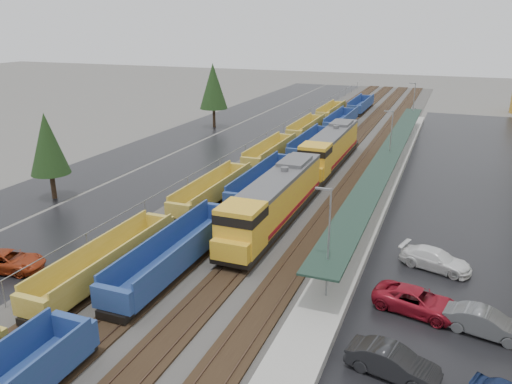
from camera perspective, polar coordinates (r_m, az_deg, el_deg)
ballast_strip at (r=71.99m, az=8.31°, el=4.60°), size 20.00×160.00×0.08m
trackbed at (r=71.96m, az=8.32°, el=4.69°), size 14.60×160.00×0.22m
west_parking_lot at (r=76.68m, az=-2.69°, el=5.62°), size 10.00×160.00×0.02m
west_road at (r=81.20m, az=-9.18°, el=6.14°), size 9.00×160.00×0.02m
east_commuter_lot at (r=60.71m, az=23.67°, el=0.48°), size 16.00×100.00×0.02m
station_platform at (r=60.74m, az=14.84°, el=2.19°), size 3.00×80.00×8.00m
chainlink_fence at (r=72.86m, az=0.76°, el=6.23°), size 0.08×160.04×2.02m
tree_west_near at (r=54.83m, az=-22.73°, el=5.09°), size 3.96×3.96×9.00m
tree_west_far at (r=87.75m, az=-4.91°, el=11.96°), size 4.84×4.84×11.00m
locomotive_lead at (r=44.01m, az=2.07°, el=-1.04°), size 3.18×20.92×4.74m
locomotive_trail at (r=63.39m, az=8.46°, el=4.96°), size 3.18×20.92×4.74m
well_string_yellow at (r=50.97m, az=-4.90°, el=0.09°), size 2.59×117.87×2.30m
well_string_blue at (r=53.46m, az=1.14°, el=1.15°), size 2.84×128.80×2.52m
parked_car_west_c at (r=41.39m, az=-26.45°, el=-7.09°), size 3.55×5.75×1.49m
parked_car_east_a at (r=28.10m, az=15.35°, el=-18.27°), size 2.59×5.02×1.58m
parked_car_east_b at (r=33.76m, az=17.93°, el=-11.80°), size 3.64×5.87×1.51m
parked_car_east_c at (r=39.63m, az=19.83°, el=-7.28°), size 3.47×5.59×1.51m
parked_car_east_e at (r=32.96m, az=24.82°, el=-13.47°), size 2.56×4.96×1.56m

